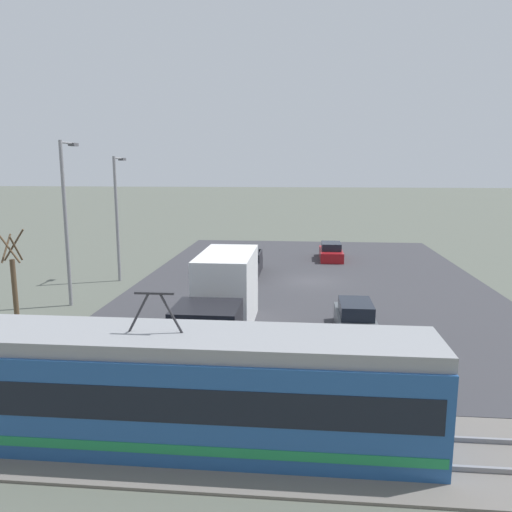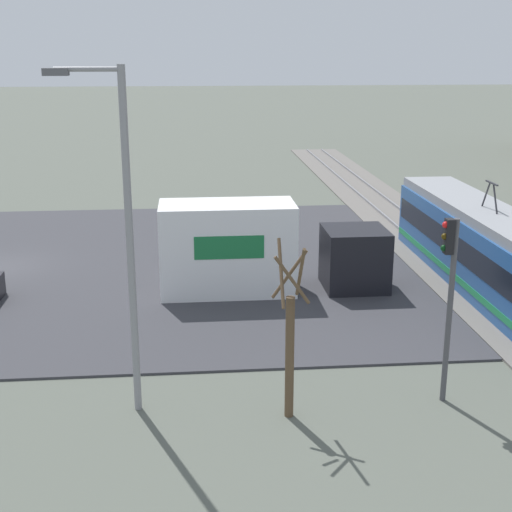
% 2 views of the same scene
% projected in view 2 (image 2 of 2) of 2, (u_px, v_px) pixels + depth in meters
% --- Properties ---
extents(ground_plane, '(320.00, 320.00, 0.00)m').
position_uv_depth(ground_plane, '(0.00, 269.00, 32.19)').
color(ground_plane, '#565B51').
extents(road_surface, '(23.27, 36.89, 0.08)m').
position_uv_depth(road_surface, '(0.00, 268.00, 32.18)').
color(road_surface, '#38383D').
rests_on(road_surface, ground).
extents(rail_bed, '(74.23, 4.40, 0.22)m').
position_uv_depth(rail_bed, '(444.00, 256.00, 34.01)').
color(rail_bed, slate).
rests_on(rail_bed, ground).
extents(light_rail_tram, '(15.50, 2.69, 4.37)m').
position_uv_depth(light_rail_tram, '(486.00, 250.00, 29.19)').
color(light_rail_tram, '#235193').
rests_on(light_rail_tram, ground).
extents(box_truck, '(2.55, 9.16, 3.64)m').
position_uv_depth(box_truck, '(259.00, 250.00, 28.69)').
color(box_truck, black).
rests_on(box_truck, ground).
extents(sedan_car_0, '(1.73, 4.58, 1.53)m').
position_uv_depth(sedan_car_0, '(234.00, 237.00, 34.81)').
color(sedan_car_0, '#4C5156').
rests_on(sedan_car_0, ground).
extents(traffic_light_pole, '(0.28, 0.47, 5.28)m').
position_uv_depth(traffic_light_pole, '(449.00, 286.00, 19.25)').
color(traffic_light_pole, '#47474C').
rests_on(traffic_light_pole, ground).
extents(street_tree, '(1.15, 0.96, 4.87)m').
position_uv_depth(street_tree, '(290.00, 340.00, 18.73)').
color(street_tree, brown).
rests_on(street_tree, ground).
extents(street_lamp_mid_block, '(0.36, 1.95, 9.23)m').
position_uv_depth(street_lamp_mid_block, '(122.00, 224.00, 18.24)').
color(street_lamp_mid_block, gray).
rests_on(street_lamp_mid_block, ground).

